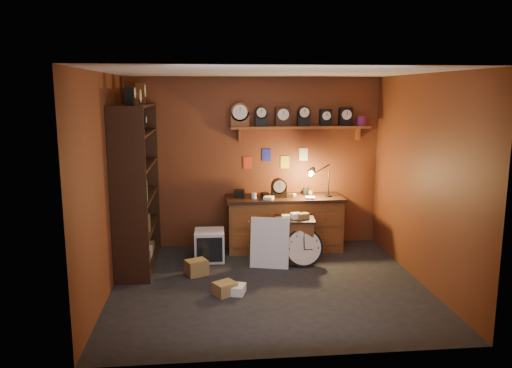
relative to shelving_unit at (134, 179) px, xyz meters
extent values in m
plane|color=black|center=(1.79, -0.98, -1.25)|extent=(4.00, 4.00, 0.00)
cube|color=brown|center=(1.79, 0.82, 0.10)|extent=(4.00, 0.02, 2.70)
cube|color=brown|center=(1.79, -2.78, 0.10)|extent=(4.00, 0.02, 2.70)
cube|color=brown|center=(-0.21, -0.98, 0.10)|extent=(0.02, 3.60, 2.70)
cube|color=brown|center=(3.79, -0.98, 0.10)|extent=(0.02, 3.60, 2.70)
cube|color=beige|center=(1.79, -0.98, 1.45)|extent=(4.00, 3.60, 0.02)
cube|color=brown|center=(2.49, 0.67, 0.67)|extent=(2.20, 0.30, 0.04)
cube|color=brown|center=(1.54, 0.74, 0.55)|extent=(0.04, 0.16, 0.20)
cube|color=brown|center=(3.44, 0.74, 0.55)|extent=(0.04, 0.16, 0.20)
cylinder|color=#B21419|center=(3.47, 0.67, 0.76)|extent=(0.16, 0.16, 0.15)
cube|color=#AB2D15|center=(1.94, 0.81, 0.10)|extent=(0.14, 0.01, 0.20)
cube|color=navy|center=(2.24, 0.81, 0.22)|extent=(0.14, 0.01, 0.20)
cube|color=gold|center=(2.54, 0.81, 0.10)|extent=(0.14, 0.01, 0.20)
cube|color=silver|center=(2.84, 0.81, 0.22)|extent=(0.14, 0.01, 0.20)
cube|color=black|center=(-0.19, 0.00, -0.10)|extent=(0.03, 1.60, 2.30)
cube|color=black|center=(0.04, -0.78, -0.10)|extent=(0.45, 0.03, 2.30)
cube|color=black|center=(0.04, 0.78, -0.10)|extent=(0.45, 0.03, 2.30)
cube|color=black|center=(0.04, 0.00, -1.20)|extent=(0.43, 1.54, 0.03)
cube|color=black|center=(0.04, 0.00, -0.70)|extent=(0.43, 1.54, 0.03)
cube|color=black|center=(0.04, 0.00, -0.25)|extent=(0.43, 1.54, 0.03)
cube|color=black|center=(0.04, 0.00, 0.20)|extent=(0.43, 1.54, 0.03)
cube|color=black|center=(0.04, 0.00, 0.65)|extent=(0.43, 1.54, 0.03)
cube|color=black|center=(0.04, 0.00, 1.03)|extent=(0.43, 1.54, 0.03)
cube|color=brown|center=(2.23, 0.50, -0.85)|extent=(1.77, 0.60, 0.80)
cube|color=black|center=(2.23, 0.50, -0.43)|extent=(1.83, 0.66, 0.05)
cube|color=brown|center=(2.23, 0.20, -0.85)|extent=(1.69, 0.02, 0.52)
cylinder|color=black|center=(2.91, 0.45, -0.39)|extent=(0.12, 0.12, 0.02)
cylinder|color=black|center=(2.91, 0.45, -0.20)|extent=(0.02, 0.02, 0.38)
cylinder|color=black|center=(2.79, 0.42, 0.04)|extent=(0.27, 0.09, 0.14)
cone|color=black|center=(2.65, 0.39, 0.00)|extent=(0.18, 0.14, 0.18)
cube|color=brown|center=(2.29, -0.07, -0.94)|extent=(0.58, 0.50, 0.62)
cube|color=black|center=(2.29, -0.07, -0.62)|extent=(0.62, 0.54, 0.03)
cube|color=brown|center=(2.29, -0.29, -0.94)|extent=(0.47, 0.07, 0.53)
cylinder|color=black|center=(2.38, -0.32, -0.98)|extent=(0.56, 0.18, 0.56)
cylinder|color=beige|center=(2.38, -0.35, -0.97)|extent=(0.50, 0.11, 0.49)
cube|color=black|center=(2.38, -0.36, -0.89)|extent=(0.01, 0.04, 0.18)
cube|color=black|center=(2.44, -0.36, -1.00)|extent=(0.13, 0.01, 0.01)
cube|color=silver|center=(1.89, -0.31, -1.25)|extent=(0.57, 0.29, 0.73)
cube|color=silver|center=(1.04, 0.08, -1.03)|extent=(0.44, 0.44, 0.45)
cube|color=black|center=(1.04, -0.14, -1.03)|extent=(0.37, 0.03, 0.36)
cube|color=olive|center=(1.22, -1.23, -1.17)|extent=(0.33, 0.32, 0.16)
cube|color=white|center=(1.37, -1.23, -1.20)|extent=(0.25, 0.27, 0.11)
cube|color=olive|center=(0.86, -0.52, -1.15)|extent=(0.35, 0.32, 0.21)
camera|label=1|loc=(1.02, -7.06, 1.23)|focal=35.00mm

